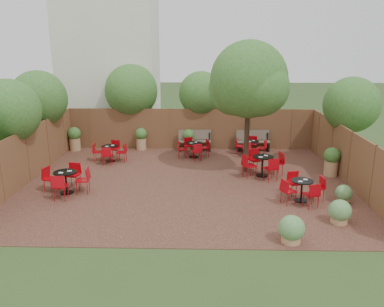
{
  "coord_description": "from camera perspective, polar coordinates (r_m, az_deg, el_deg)",
  "views": [
    {
      "loc": [
        0.56,
        -13.95,
        5.05
      ],
      "look_at": [
        0.18,
        0.5,
        1.0
      ],
      "focal_mm": 36.67,
      "sensor_mm": 36.0,
      "label": 1
    }
  ],
  "objects": [
    {
      "name": "fence_left",
      "position": [
        15.94,
        -22.85,
        -0.33
      ],
      "size": [
        0.08,
        10.0,
        2.0
      ],
      "primitive_type": "cube",
      "color": "#55311F",
      "rests_on": "ground"
    },
    {
      "name": "planters",
      "position": [
        18.11,
        -2.37,
        1.48
      ],
      "size": [
        11.93,
        4.39,
        1.15
      ],
      "color": "#AA7F55",
      "rests_on": "courtyard_paving"
    },
    {
      "name": "park_bench_left",
      "position": [
        19.13,
        0.4,
        1.97
      ],
      "size": [
        1.62,
        0.61,
        0.98
      ],
      "rotation": [
        0.0,
        0.0,
        0.06
      ],
      "color": "brown",
      "rests_on": "courtyard_paving"
    },
    {
      "name": "ground",
      "position": [
        14.85,
        -0.73,
        -4.24
      ],
      "size": [
        80.0,
        80.0,
        0.0
      ],
      "primitive_type": "plane",
      "color": "#354F23",
      "rests_on": "ground"
    },
    {
      "name": "bistro_tables",
      "position": [
        15.66,
        0.46,
        -1.43
      ],
      "size": [
        9.59,
        7.03,
        0.92
      ],
      "color": "black",
      "rests_on": "courtyard_paving"
    },
    {
      "name": "neighbour_building",
      "position": [
        22.55,
        -11.75,
        12.67
      ],
      "size": [
        5.0,
        4.0,
        8.0
      ],
      "primitive_type": "cube",
      "color": "silver",
      "rests_on": "ground"
    },
    {
      "name": "fence_back",
      "position": [
        19.39,
        -0.17,
        3.59
      ],
      "size": [
        12.0,
        0.08,
        2.0
      ],
      "primitive_type": "cube",
      "color": "#55311F",
      "rests_on": "ground"
    },
    {
      "name": "fence_right",
      "position": [
        15.51,
        21.99,
        -0.65
      ],
      "size": [
        0.08,
        10.0,
        2.0
      ],
      "primitive_type": "cube",
      "color": "#55311F",
      "rests_on": "ground"
    },
    {
      "name": "low_shrubs",
      "position": [
        11.93,
        18.41,
        -8.39
      ],
      "size": [
        2.92,
        3.37,
        0.74
      ],
      "color": "#AA7F55",
      "rests_on": "courtyard_paving"
    },
    {
      "name": "overhang_foliage",
      "position": [
        17.47,
        -6.73,
        7.83
      ],
      "size": [
        15.56,
        10.51,
        2.63
      ],
      "color": "#326420",
      "rests_on": "ground"
    },
    {
      "name": "park_bench_right",
      "position": [
        19.28,
        8.83,
        1.91
      ],
      "size": [
        1.64,
        0.65,
        0.99
      ],
      "rotation": [
        0.0,
        0.0,
        0.08
      ],
      "color": "brown",
      "rests_on": "courtyard_paving"
    },
    {
      "name": "courtyard_tree",
      "position": [
        15.47,
        8.22,
        10.07
      ],
      "size": [
        3.03,
        2.98,
        5.21
      ],
      "rotation": [
        0.0,
        0.0,
        -0.07
      ],
      "color": "black",
      "rests_on": "courtyard_paving"
    },
    {
      "name": "courtyard_paving",
      "position": [
        14.84,
        -0.73,
        -4.2
      ],
      "size": [
        12.0,
        10.0,
        0.02
      ],
      "primitive_type": "cube",
      "color": "black",
      "rests_on": "ground"
    }
  ]
}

